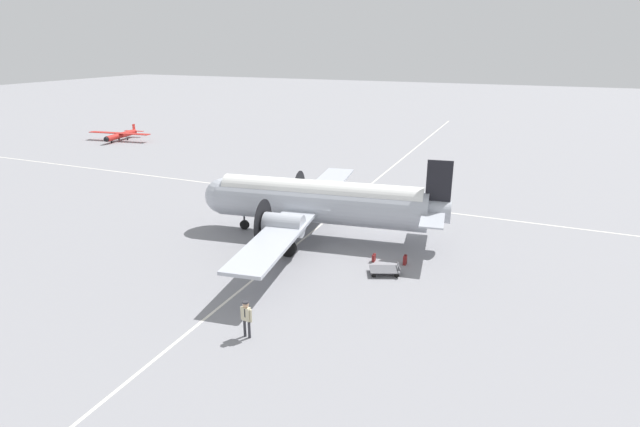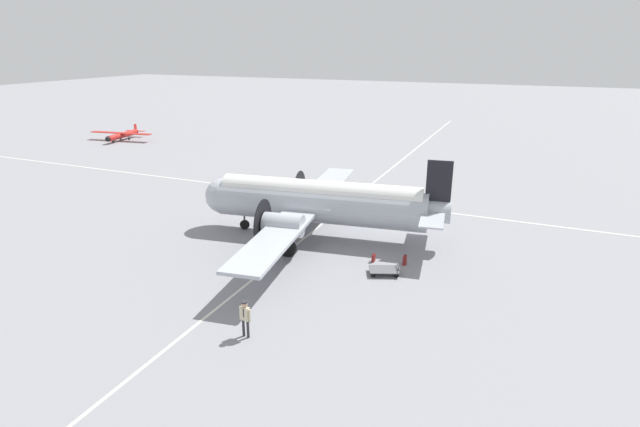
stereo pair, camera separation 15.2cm
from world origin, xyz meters
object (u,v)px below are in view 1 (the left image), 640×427
(suitcase_upright_spare, at_px, (405,260))
(light_aircraft_distant, at_px, (120,135))
(crew_foreground, at_px, (246,315))
(suitcase_near_door, at_px, (374,258))
(baggage_cart, at_px, (385,270))
(airliner_main, at_px, (314,201))

(suitcase_upright_spare, xyz_separation_m, light_aircraft_distant, (25.03, 46.69, 0.49))
(crew_foreground, height_order, suitcase_near_door, crew_foreground)
(crew_foreground, height_order, baggage_cart, crew_foreground)
(crew_foreground, distance_m, suitcase_upright_spare, 11.79)
(suitcase_upright_spare, bearing_deg, suitcase_near_door, 99.70)
(baggage_cart, bearing_deg, suitcase_near_door, -74.65)
(airliner_main, xyz_separation_m, baggage_cart, (-3.97, -6.32, -2.30))
(baggage_cart, relative_size, light_aircraft_distant, 0.22)
(airliner_main, bearing_deg, suitcase_upright_spare, 155.09)
(airliner_main, height_order, baggage_cart, airliner_main)
(baggage_cart, height_order, light_aircraft_distant, light_aircraft_distant)
(baggage_cart, distance_m, light_aircraft_distant, 53.20)
(baggage_cart, bearing_deg, suitcase_upright_spare, -134.77)
(baggage_cart, bearing_deg, light_aircraft_distant, -52.37)
(baggage_cart, xyz_separation_m, light_aircraft_distant, (26.84, 45.93, 0.51))
(airliner_main, bearing_deg, crew_foreground, 92.23)
(suitcase_near_door, relative_size, baggage_cart, 0.25)
(light_aircraft_distant, bearing_deg, suitcase_near_door, 52.50)
(suitcase_upright_spare, xyz_separation_m, baggage_cart, (-1.81, 0.76, -0.02))
(airliner_main, distance_m, baggage_cart, 7.81)
(suitcase_near_door, bearing_deg, crew_foreground, 164.65)
(airliner_main, xyz_separation_m, suitcase_near_door, (-2.48, -5.18, -2.33))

